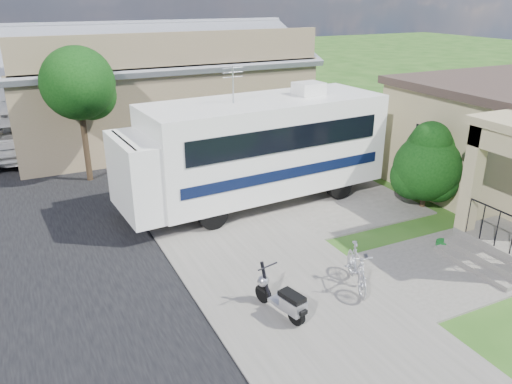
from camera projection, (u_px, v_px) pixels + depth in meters
name	position (u px, v px, depth m)	size (l,w,h in m)	color
ground	(323.00, 277.00, 11.52)	(120.00, 120.00, 0.00)	#1E4512
sidewalk_slab	(160.00, 161.00, 19.45)	(4.00, 80.00, 0.06)	#5A5751
driveway_slab	(285.00, 198.00, 15.88)	(7.00, 6.00, 0.05)	#5A5751
walk_slab	(452.00, 266.00, 11.90)	(4.00, 3.00, 0.05)	#5A5751
warehouse	(154.00, 92.00, 22.45)	(12.50, 8.40, 5.04)	#7D6B4E
street_tree_a	(81.00, 87.00, 16.37)	(2.44, 2.40, 4.58)	black
street_tree_b	(52.00, 52.00, 24.67)	(2.44, 2.40, 4.73)	black
street_tree_c	(39.00, 43.00, 32.30)	(2.44, 2.40, 4.42)	black
motorhome	(256.00, 147.00, 15.02)	(8.32, 3.11, 4.19)	white
shrub	(428.00, 164.00, 14.82)	(2.19, 2.09, 2.69)	black
scooter	(283.00, 299.00, 9.92)	(0.63, 1.41, 0.94)	black
bicycle	(357.00, 269.00, 10.89)	(0.45, 1.59, 0.96)	#AAA9B1
pickup_truck	(11.00, 137.00, 19.99)	(2.51, 5.44, 1.51)	silver
van	(4.00, 103.00, 25.77)	(2.38, 5.85, 1.70)	silver
garden_hose	(443.00, 245.00, 12.81)	(0.35, 0.35, 0.16)	#125A1F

